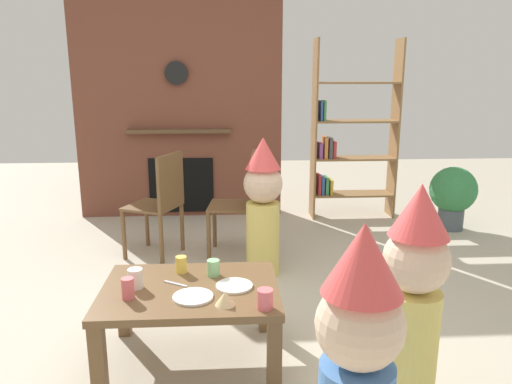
# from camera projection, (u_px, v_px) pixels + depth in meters

# --- Properties ---
(ground_plane) EXTENTS (12.00, 12.00, 0.00)m
(ground_plane) POSITION_uv_depth(u_px,v_px,m) (236.00, 328.00, 3.01)
(ground_plane) COLOR #BCB29E
(brick_fireplace_feature) EXTENTS (2.20, 0.28, 2.40)m
(brick_fireplace_feature) POSITION_uv_depth(u_px,v_px,m) (179.00, 107.00, 5.22)
(brick_fireplace_feature) COLOR brown
(brick_fireplace_feature) RESTS_ON ground_plane
(bookshelf) EXTENTS (0.90, 0.28, 1.90)m
(bookshelf) POSITION_uv_depth(u_px,v_px,m) (348.00, 140.00, 5.21)
(bookshelf) COLOR olive
(bookshelf) RESTS_ON ground_plane
(coffee_table) EXTENTS (0.94, 0.68, 0.43)m
(coffee_table) POSITION_uv_depth(u_px,v_px,m) (190.00, 299.00, 2.59)
(coffee_table) COLOR brown
(coffee_table) RESTS_ON ground_plane
(paper_cup_near_left) EXTENTS (0.07, 0.07, 0.09)m
(paper_cup_near_left) POSITION_uv_depth(u_px,v_px,m) (213.00, 268.00, 2.72)
(paper_cup_near_left) COLOR #8CD18C
(paper_cup_near_left) RESTS_ON coffee_table
(paper_cup_near_right) EXTENTS (0.08, 0.08, 0.11)m
(paper_cup_near_right) POSITION_uv_depth(u_px,v_px,m) (135.00, 278.00, 2.56)
(paper_cup_near_right) COLOR silver
(paper_cup_near_right) RESTS_ON coffee_table
(paper_cup_center) EXTENTS (0.06, 0.06, 0.10)m
(paper_cup_center) POSITION_uv_depth(u_px,v_px,m) (181.00, 265.00, 2.76)
(paper_cup_center) COLOR #F2CC4C
(paper_cup_center) RESTS_ON coffee_table
(paper_cup_far_left) EXTENTS (0.06, 0.06, 0.11)m
(paper_cup_far_left) POSITION_uv_depth(u_px,v_px,m) (128.00, 288.00, 2.43)
(paper_cup_far_left) COLOR #E5666B
(paper_cup_far_left) RESTS_ON coffee_table
(paper_cup_far_right) EXTENTS (0.08, 0.08, 0.10)m
(paper_cup_far_right) POSITION_uv_depth(u_px,v_px,m) (265.00, 299.00, 2.33)
(paper_cup_far_right) COLOR #E5666B
(paper_cup_far_right) RESTS_ON coffee_table
(paper_plate_front) EXTENTS (0.20, 0.20, 0.01)m
(paper_plate_front) POSITION_uv_depth(u_px,v_px,m) (234.00, 286.00, 2.58)
(paper_plate_front) COLOR white
(paper_plate_front) RESTS_ON coffee_table
(paper_plate_rear) EXTENTS (0.21, 0.21, 0.01)m
(paper_plate_rear) POSITION_uv_depth(u_px,v_px,m) (193.00, 297.00, 2.45)
(paper_plate_rear) COLOR white
(paper_plate_rear) RESTS_ON coffee_table
(birthday_cake_slice) EXTENTS (0.10, 0.10, 0.07)m
(birthday_cake_slice) POSITION_uv_depth(u_px,v_px,m) (225.00, 298.00, 2.37)
(birthday_cake_slice) COLOR #EAC68C
(birthday_cake_slice) RESTS_ON coffee_table
(table_fork) EXTENTS (0.14, 0.09, 0.01)m
(table_fork) POSITION_uv_depth(u_px,v_px,m) (176.00, 284.00, 2.61)
(table_fork) COLOR silver
(table_fork) RESTS_ON coffee_table
(child_with_cone_hat) EXTENTS (0.30, 0.30, 1.08)m
(child_with_cone_hat) POSITION_uv_depth(u_px,v_px,m) (357.00, 367.00, 1.63)
(child_with_cone_hat) COLOR #4C7FC6
(child_with_cone_hat) RESTS_ON ground_plane
(child_in_pink) EXTENTS (0.30, 0.30, 1.08)m
(child_in_pink) POSITION_uv_depth(u_px,v_px,m) (413.00, 293.00, 2.20)
(child_in_pink) COLOR #E0CC66
(child_in_pink) RESTS_ON ground_plane
(child_by_the_chairs) EXTENTS (0.30, 0.30, 1.08)m
(child_by_the_chairs) POSITION_uv_depth(u_px,v_px,m) (263.00, 204.00, 3.71)
(child_by_the_chairs) COLOR #E0CC66
(child_by_the_chairs) RESTS_ON ground_plane
(dining_chair_left) EXTENTS (0.52, 0.52, 0.90)m
(dining_chair_left) POSITION_uv_depth(u_px,v_px,m) (162.00, 199.00, 4.09)
(dining_chair_left) COLOR brown
(dining_chair_left) RESTS_ON ground_plane
(dining_chair_middle) EXTENTS (0.44, 0.44, 0.90)m
(dining_chair_middle) POSITION_uv_depth(u_px,v_px,m) (243.00, 198.00, 4.12)
(dining_chair_middle) COLOR brown
(dining_chair_middle) RESTS_ON ground_plane
(potted_plant_tall) EXTENTS (0.46, 0.46, 0.64)m
(potted_plant_tall) POSITION_uv_depth(u_px,v_px,m) (453.00, 193.00, 4.86)
(potted_plant_tall) COLOR #4C5660
(potted_plant_tall) RESTS_ON ground_plane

